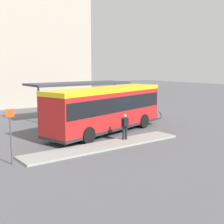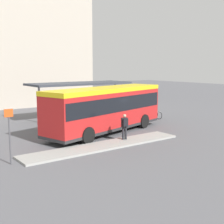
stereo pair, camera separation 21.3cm
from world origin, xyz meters
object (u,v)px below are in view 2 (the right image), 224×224
(pedestrian_waiting, at_px, (125,125))
(platform_sign, at_px, (10,134))
(bicycle_yellow, at_px, (145,112))
(bicycle_black, at_px, (152,113))
(city_bus, at_px, (106,107))
(bicycle_white, at_px, (155,115))
(bicycle_green, at_px, (138,111))

(pedestrian_waiting, distance_m, platform_sign, 7.58)
(bicycle_yellow, distance_m, platform_sign, 17.40)
(bicycle_black, height_order, bicycle_yellow, bicycle_yellow)
(city_bus, relative_size, bicycle_yellow, 6.47)
(pedestrian_waiting, xyz_separation_m, bicycle_white, (7.85, 5.20, -0.72))
(bicycle_white, distance_m, bicycle_black, 0.97)
(bicycle_yellow, bearing_deg, pedestrian_waiting, -47.43)
(pedestrian_waiting, height_order, platform_sign, platform_sign)
(bicycle_black, bearing_deg, bicycle_yellow, -177.22)
(bicycle_black, bearing_deg, city_bus, -68.27)
(city_bus, distance_m, pedestrian_waiting, 3.03)
(bicycle_white, height_order, platform_sign, platform_sign)
(platform_sign, bearing_deg, bicycle_yellow, 24.73)
(pedestrian_waiting, bearing_deg, city_bus, 9.42)
(bicycle_green, bearing_deg, city_bus, -61.59)
(city_bus, relative_size, bicycle_white, 6.44)
(pedestrian_waiting, xyz_separation_m, bicycle_green, (8.01, 7.82, -0.73))
(bicycle_white, height_order, bicycle_yellow, bicycle_white)
(pedestrian_waiting, distance_m, bicycle_yellow, 10.78)
(bicycle_white, bearing_deg, bicycle_black, 152.76)
(platform_sign, bearing_deg, pedestrian_waiting, 2.39)
(pedestrian_waiting, relative_size, platform_sign, 0.60)
(pedestrian_waiting, height_order, bicycle_yellow, pedestrian_waiting)
(platform_sign, bearing_deg, bicycle_green, 27.60)
(pedestrian_waiting, relative_size, bicycle_black, 1.05)
(bicycle_green, distance_m, platform_sign, 17.61)
(bicycle_white, xyz_separation_m, bicycle_black, (0.41, 0.88, -0.02))
(platform_sign, bearing_deg, city_bus, 21.27)
(city_bus, xyz_separation_m, bicycle_black, (7.69, 3.22, -1.59))
(platform_sign, bearing_deg, bicycle_white, 19.68)
(city_bus, height_order, bicycle_yellow, city_bus)
(city_bus, relative_size, pedestrian_waiting, 6.46)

